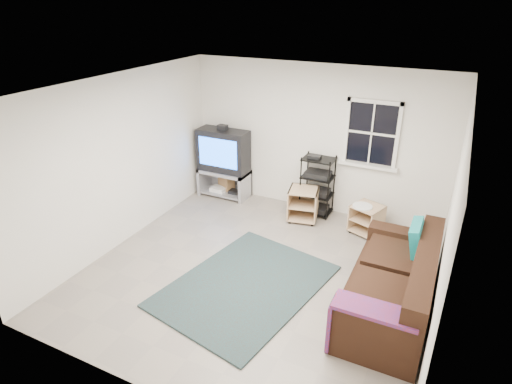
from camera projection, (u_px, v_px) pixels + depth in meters
The scene contains 8 objects.
room at pixel (371, 138), 6.95m from camera, with size 4.60×4.62×4.60m.
tv_unit at pixel (224, 158), 8.11m from camera, with size 0.97×0.48×1.42m.
av_rack at pixel (317, 189), 7.54m from camera, with size 0.54×0.40×1.09m.
side_table_left at pixel (303, 203), 7.43m from camera, with size 0.58×0.58×0.58m.
side_table_right at pixel (367, 217), 7.00m from camera, with size 0.57×0.57×0.51m.
sofa at pixel (394, 287), 5.22m from camera, with size 0.95×2.14×0.98m.
shag_rug at pixel (246, 285), 5.79m from camera, with size 1.68×2.32×0.03m, color #311D16.
paper_bag at pixel (227, 183), 8.45m from camera, with size 0.30×0.19×0.43m, color #986644.
Camera 1 is at (2.18, -4.56, 3.60)m, focal length 30.00 mm.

